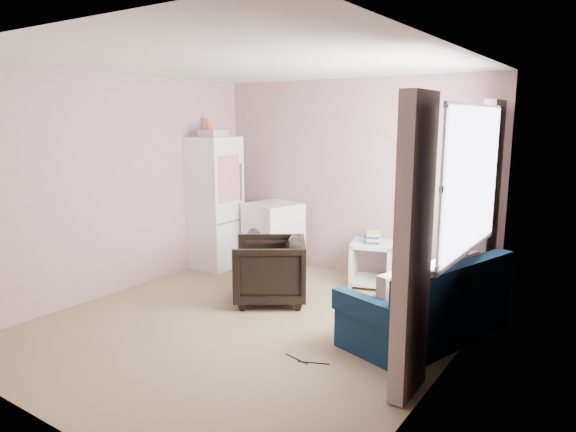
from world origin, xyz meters
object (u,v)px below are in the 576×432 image
at_px(washing_machine, 273,234).
at_px(side_table, 372,260).
at_px(fridge, 213,202).
at_px(armchair, 269,267).
at_px(sofa, 431,309).

bearing_deg(washing_machine, side_table, 15.40).
bearing_deg(fridge, washing_machine, 27.10).
xyz_separation_m(fridge, washing_machine, (0.71, 0.40, -0.43)).
bearing_deg(fridge, armchair, -27.93).
height_order(washing_machine, sofa, washing_machine).
bearing_deg(sofa, fridge, -174.68).
distance_m(armchair, side_table, 1.34).
bearing_deg(sofa, armchair, -161.82).
bearing_deg(side_table, sofa, -44.80).
bearing_deg(armchair, washing_machine, 179.54).
relative_size(fridge, washing_machine, 2.27).
distance_m(armchair, sofa, 1.81).
distance_m(fridge, washing_machine, 0.93).
distance_m(washing_machine, sofa, 2.77).
bearing_deg(armchair, sofa, 56.96).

